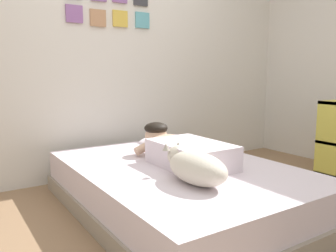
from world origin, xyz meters
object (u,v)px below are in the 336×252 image
(bed, at_px, (179,188))
(person_lying, at_px, (180,149))
(coffee_cup, at_px, (175,147))
(pillow, at_px, (165,141))
(cell_phone, at_px, (173,164))
(dog, at_px, (195,166))

(bed, distance_m, person_lying, 0.29)
(person_lying, relative_size, coffee_cup, 7.36)
(bed, relative_size, coffee_cup, 16.35)
(pillow, height_order, person_lying, person_lying)
(bed, bearing_deg, cell_phone, 114.01)
(coffee_cup, bearing_deg, person_lying, -118.52)
(person_lying, height_order, dog, person_lying)
(person_lying, distance_m, dog, 0.50)
(pillow, height_order, cell_phone, pillow)
(bed, bearing_deg, pillow, 66.87)
(dog, xyz_separation_m, cell_phone, (0.13, 0.44, -0.10))
(pillow, bearing_deg, dog, -112.46)
(bed, height_order, person_lying, person_lying)
(pillow, xyz_separation_m, dog, (-0.41, -1.00, 0.05))
(bed, relative_size, cell_phone, 14.59)
(dog, height_order, coffee_cup, dog)
(person_lying, bearing_deg, dog, -114.71)
(cell_phone, bearing_deg, dog, -106.26)
(person_lying, height_order, cell_phone, person_lying)
(bed, height_order, coffee_cup, coffee_cup)
(dog, height_order, cell_phone, dog)
(pillow, height_order, coffee_cup, pillow)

